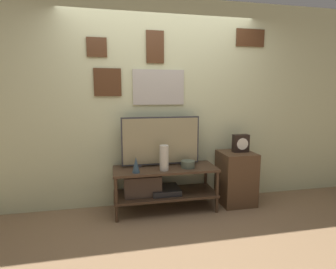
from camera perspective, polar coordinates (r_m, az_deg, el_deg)
ground_plane at (r=3.30m, az=0.41°, el=-18.01°), size 12.00×12.00×0.00m
wall_back at (r=3.51m, az=-1.58°, el=6.68°), size 6.40×0.08×2.70m
media_console at (r=3.40m, az=-2.50°, el=-10.69°), size 1.31×0.49×0.56m
television at (r=3.37m, az=-1.56°, el=-1.39°), size 1.01×0.05×0.64m
vase_tall_ceramic at (r=3.20m, az=-0.86°, el=-5.11°), size 0.11×0.11×0.31m
vase_slim_bronze at (r=3.15m, az=-6.99°, el=-6.60°), size 0.09×0.09×0.19m
vase_wide_bowl at (r=3.35m, az=4.35°, el=-6.48°), size 0.18×0.18×0.09m
side_table at (r=3.74m, az=14.57°, el=-9.09°), size 0.44×0.45×0.71m
mantel_clock at (r=3.66m, az=15.55°, el=-1.85°), size 0.21×0.11×0.24m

